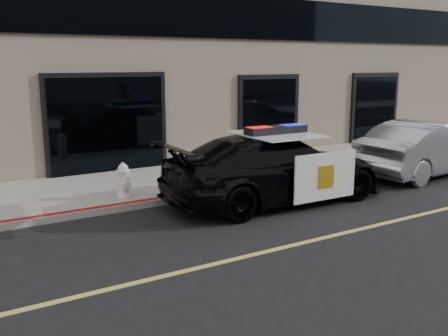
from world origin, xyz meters
TOP-DOWN VIEW (x-y plane):
  - ground at (0.00, 0.00)m, footprint 120.00×120.00m
  - sidewalk_n at (0.00, 5.25)m, footprint 60.00×3.50m
  - police_car at (1.40, 2.45)m, footprint 2.57×5.44m
  - silver_sedan at (6.73, 2.40)m, footprint 2.34×4.93m
  - fire_hydrant at (-1.64, 4.05)m, footprint 0.36×0.50m

SIDE VIEW (x-z plane):
  - ground at x=0.00m, z-range 0.00..0.00m
  - sidewalk_n at x=0.00m, z-range 0.00..0.15m
  - fire_hydrant at x=-1.64m, z-range 0.12..0.92m
  - silver_sedan at x=6.73m, z-range 0.00..1.54m
  - police_car at x=1.40m, z-range -0.09..1.66m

